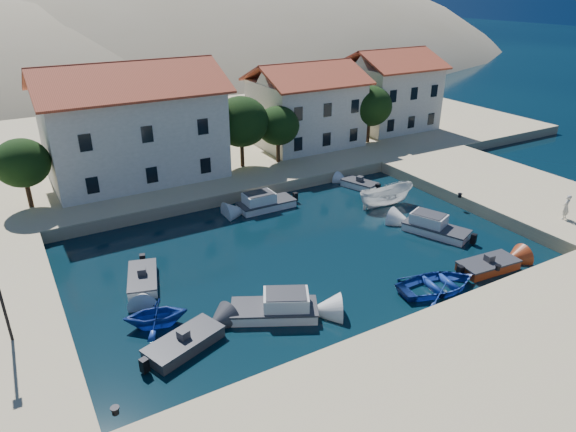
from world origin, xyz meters
The scene contains 21 objects.
ground centered at (0.00, 0.00, 0.00)m, with size 400.00×400.00×0.00m, color black.
quay_south centered at (0.00, -6.00, 0.50)m, with size 52.00×12.00×1.00m, color #CBBD8A.
quay_east centered at (20.50, 10.00, 0.50)m, with size 11.00×20.00×1.00m, color #CBBD8A.
quay_north centered at (2.00, 38.00, 0.50)m, with size 80.00×36.00×1.00m, color #CBBD8A.
hills centered at (20.64, 123.62, -23.40)m, with size 254.00×176.00×99.00m.
building_left centered at (-6.00, 28.00, 5.94)m, with size 14.70×9.45×9.70m.
building_mid centered at (12.00, 29.00, 5.22)m, with size 10.50×8.40×8.30m.
building_right centered at (24.00, 30.00, 5.47)m, with size 9.45×8.40×8.80m.
trees centered at (4.51, 25.46, 4.84)m, with size 37.30×5.30×6.45m.
bollards centered at (2.80, 3.87, 1.15)m, with size 29.36×9.56×0.30m.
motorboat_grey_sw centered at (-10.21, 4.50, 0.29)m, with size 4.35×3.02×1.25m.
cabin_cruiser_south centered at (-5.04, 4.66, 0.48)m, with size 5.09×3.95×1.60m.
rowboat_south centered at (4.58, 2.11, 0.00)m, with size 3.59×5.03×1.04m, color #1C3C9C.
motorboat_red_se centered at (9.03, 2.23, 0.29)m, with size 4.05×2.08×1.25m.
cabin_cruiser_east centered at (9.84, 7.58, 0.48)m, with size 3.51×4.99×1.60m.
boat_east centered at (10.06, 13.42, 0.00)m, with size 1.84×4.89×1.89m, color silver.
motorboat_white_ne centered at (10.68, 17.71, 0.30)m, with size 2.45×3.48×1.25m.
rowboat_west centered at (-10.85, 7.03, 0.00)m, with size 2.85×3.30×1.74m, color #1C3C9C.
motorboat_white_west centered at (-10.32, 11.52, 0.29)m, with size 2.65×4.10×1.25m.
cabin_cruiser_north centered at (1.42, 17.81, 0.48)m, with size 4.61×1.97×1.60m.
pedestrian centered at (18.11, 3.35, 1.92)m, with size 0.67×0.44×1.84m, color beige.
Camera 1 is at (-16.00, -15.81, 16.60)m, focal length 32.00 mm.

